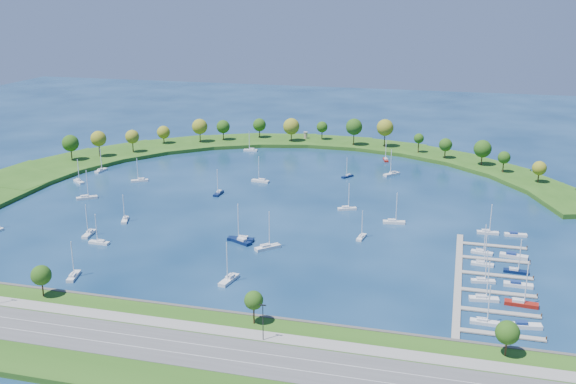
% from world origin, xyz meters
% --- Properties ---
extents(ground, '(700.00, 700.00, 0.00)m').
position_xyz_m(ground, '(0.00, 0.00, 0.00)').
color(ground, '#072341').
rests_on(ground, ground).
extents(south_shoreline, '(420.00, 43.10, 11.60)m').
position_xyz_m(south_shoreline, '(0.03, -122.88, 1.00)').
color(south_shoreline, '#254E15').
rests_on(south_shoreline, ground).
extents(breakwater, '(286.74, 247.64, 2.00)m').
position_xyz_m(breakwater, '(-46.33, 48.72, 0.99)').
color(breakwater, '#254E15').
rests_on(breakwater, ground).
extents(breakwater_trees, '(240.15, 89.36, 15.89)m').
position_xyz_m(breakwater_trees, '(-18.57, 88.88, 10.90)').
color(breakwater_trees, '#382314').
rests_on(breakwater_trees, breakwater).
extents(harbor_tower, '(2.60, 2.60, 4.04)m').
position_xyz_m(harbor_tower, '(-14.32, 119.79, 4.07)').
color(harbor_tower, gray).
rests_on(harbor_tower, breakwater).
extents(dock_system, '(24.28, 82.00, 1.60)m').
position_xyz_m(dock_system, '(85.30, -61.00, 0.35)').
color(dock_system, gray).
rests_on(dock_system, ground).
extents(moored_boat_0, '(7.75, 6.33, 11.61)m').
position_xyz_m(moored_boat_0, '(-98.25, 6.95, 0.90)').
color(moored_boat_0, silver).
rests_on(moored_boat_0, ground).
extents(moored_boat_1, '(8.86, 3.62, 12.64)m').
position_xyz_m(moored_boat_1, '(52.58, -12.49, 0.93)').
color(moored_boat_1, silver).
rests_on(moored_boat_1, ground).
extents(moored_boat_2, '(5.40, 6.72, 10.03)m').
position_xyz_m(moored_boat_2, '(23.52, 48.77, 0.86)').
color(moored_boat_2, '#09163A').
rests_on(moored_boat_2, ground).
extents(moored_boat_3, '(4.17, 9.53, 13.56)m').
position_xyz_m(moored_boat_3, '(8.20, -80.10, 0.95)').
color(moored_boat_3, silver).
rests_on(moored_boat_3, ground).
extents(moored_boat_4, '(8.51, 8.57, 13.87)m').
position_xyz_m(moored_boat_4, '(12.18, -50.86, 0.96)').
color(moored_boat_4, silver).
rests_on(moored_boat_4, ground).
extents(moored_boat_5, '(7.90, 2.65, 11.44)m').
position_xyz_m(moored_boat_5, '(-38.94, 88.56, 0.89)').
color(moored_boat_5, silver).
rests_on(moored_boat_5, ground).
extents(moored_boat_6, '(7.98, 6.00, 11.70)m').
position_xyz_m(moored_boat_6, '(-71.12, 15.95, 0.90)').
color(moored_boat_6, silver).
rests_on(moored_boat_6, ground).
extents(moored_boat_7, '(3.48, 8.64, 12.34)m').
position_xyz_m(moored_boat_7, '(-56.23, -54.64, 0.92)').
color(moored_boat_7, silver).
rests_on(moored_boat_7, ground).
extents(moored_boat_8, '(8.02, 5.15, 11.46)m').
position_xyz_m(moored_boat_8, '(31.89, -0.60, 0.89)').
color(moored_boat_8, silver).
rests_on(moored_boat_8, ground).
extents(moored_boat_9, '(2.94, 8.23, 11.86)m').
position_xyz_m(moored_boat_9, '(-98.36, 27.59, 0.90)').
color(moored_boat_9, silver).
rests_on(moored_boat_9, ground).
extents(moored_boat_10, '(9.69, 2.82, 14.19)m').
position_xyz_m(moored_boat_10, '(0.57, -45.69, 0.98)').
color(moored_boat_10, '#09163A').
rests_on(moored_boat_10, ground).
extents(moored_boat_11, '(3.96, 7.76, 10.99)m').
position_xyz_m(moored_boat_11, '(37.65, 86.13, 0.88)').
color(moored_boat_11, maroon).
rests_on(moored_boat_11, ground).
extents(moored_boat_13, '(2.94, 7.38, 10.56)m').
position_xyz_m(moored_boat_13, '(42.76, -32.13, 0.87)').
color(moored_boat_13, silver).
rests_on(moored_boat_13, ground).
extents(moored_boat_14, '(7.69, 8.50, 13.20)m').
position_xyz_m(moored_boat_14, '(43.96, 57.88, 0.94)').
color(moored_boat_14, silver).
rests_on(moored_boat_14, ground).
extents(moored_boat_15, '(2.37, 8.01, 11.73)m').
position_xyz_m(moored_boat_15, '(-27.42, 6.00, 0.90)').
color(moored_boat_15, '#09163A').
rests_on(moored_boat_15, ground).
extents(moored_boat_16, '(4.69, 7.92, 11.26)m').
position_xyz_m(moored_boat_16, '(-50.77, -36.99, 0.89)').
color(moored_boat_16, silver).
rests_on(moored_boat_16, ground).
extents(moored_boat_17, '(7.70, 2.33, 11.25)m').
position_xyz_m(moored_boat_17, '(-48.02, -61.52, 0.89)').
color(moored_boat_17, silver).
rests_on(moored_boat_17, ground).
extents(moored_boat_18, '(9.78, 6.80, 14.13)m').
position_xyz_m(moored_boat_18, '(0.97, -47.48, 0.97)').
color(moored_boat_18, '#09163A').
rests_on(moored_boat_18, ground).
extents(moored_boat_19, '(4.23, 8.52, 12.07)m').
position_xyz_m(moored_boat_19, '(-40.71, -90.08, 0.91)').
color(moored_boat_19, silver).
rests_on(moored_boat_19, ground).
extents(moored_boat_20, '(8.60, 7.33, 13.07)m').
position_xyz_m(moored_boat_20, '(-80.99, -14.96, 0.94)').
color(moored_boat_20, silver).
rests_on(moored_boat_20, ground).
extents(moored_boat_21, '(8.78, 3.47, 12.57)m').
position_xyz_m(moored_boat_21, '(-15.06, 29.74, 0.92)').
color(moored_boat_21, silver).
rests_on(moored_boat_21, ground).
extents(docked_boat_0, '(7.99, 2.52, 11.64)m').
position_xyz_m(docked_boat_0, '(85.52, -88.32, 0.90)').
color(docked_boat_0, silver).
rests_on(docked_boat_0, ground).
extents(docked_boat_1, '(9.31, 3.79, 1.85)m').
position_xyz_m(docked_boat_1, '(95.97, -87.67, 0.68)').
color(docked_boat_1, silver).
rests_on(docked_boat_1, ground).
extents(docked_boat_2, '(8.80, 3.46, 12.59)m').
position_xyz_m(docked_boat_2, '(85.51, -73.54, 0.92)').
color(docked_boat_2, silver).
rests_on(docked_boat_2, ground).
extents(docked_boat_3, '(9.66, 3.45, 13.92)m').
position_xyz_m(docked_boat_3, '(96.00, -74.13, 0.97)').
color(docked_boat_3, maroon).
rests_on(docked_boat_3, ground).
extents(docked_boat_4, '(7.60, 3.10, 10.86)m').
position_xyz_m(docked_boat_4, '(85.53, -60.39, 0.88)').
color(docked_boat_4, silver).
rests_on(docked_boat_4, ground).
extents(docked_boat_5, '(8.84, 2.71, 1.79)m').
position_xyz_m(docked_boat_5, '(95.97, -60.72, 0.66)').
color(docked_boat_5, silver).
rests_on(docked_boat_5, ground).
extents(docked_boat_6, '(7.51, 2.85, 10.78)m').
position_xyz_m(docked_boat_6, '(85.54, -46.53, 0.87)').
color(docked_boat_6, silver).
rests_on(docked_boat_6, ground).
extents(docked_boat_7, '(8.09, 2.72, 11.71)m').
position_xyz_m(docked_boat_7, '(96.02, -50.06, 0.90)').
color(docked_boat_7, '#09163A').
rests_on(docked_boat_7, ground).
extents(docked_boat_8, '(7.65, 3.31, 10.88)m').
position_xyz_m(docked_boat_8, '(85.53, -36.03, 0.88)').
color(docked_boat_8, silver).
rests_on(docked_boat_8, ground).
extents(docked_boat_9, '(9.55, 3.78, 1.89)m').
position_xyz_m(docked_boat_9, '(95.97, -36.86, 0.70)').
color(docked_boat_9, silver).
rests_on(docked_boat_9, ground).
extents(docked_boat_10, '(8.07, 2.76, 11.67)m').
position_xyz_m(docked_boat_10, '(87.92, -15.11, 0.90)').
color(docked_boat_10, silver).
rests_on(docked_boat_10, ground).
extents(docked_boat_11, '(8.24, 2.95, 1.65)m').
position_xyz_m(docked_boat_11, '(97.88, -14.96, 0.60)').
color(docked_boat_11, silver).
rests_on(docked_boat_11, ground).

